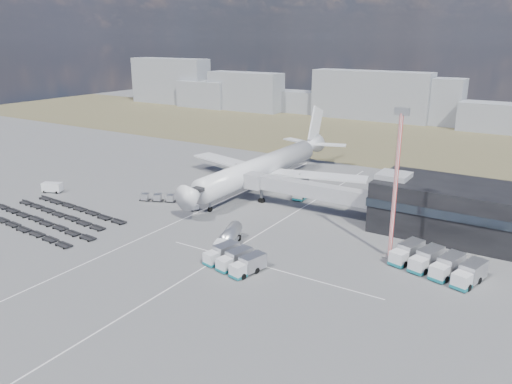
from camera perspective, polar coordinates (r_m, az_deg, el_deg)
The scene contains 16 objects.
ground at distance 103.49m, azimuth -8.30°, elevation -3.65°, with size 420.00×420.00×0.00m, color #565659.
grass_strip at distance 197.06m, azimuth 12.94°, elevation 6.16°, with size 420.00×90.00×0.01m, color brown.
lane_markings at distance 100.03m, azimuth -2.90°, elevation -4.23°, with size 47.12×110.00×0.01m.
terminal at distance 103.03m, azimuth 21.82°, elevation -1.74°, with size 30.40×16.40×11.00m.
jet_bridge at distance 109.47m, azimuth 4.95°, elevation 0.45°, with size 30.30×3.80×7.05m.
airliner at distance 126.94m, azimuth 1.08°, elevation 2.99°, with size 51.59×64.53×17.62m.
skyline at distance 235.58m, azimuth 12.65°, elevation 10.27°, with size 295.20×23.09×25.07m.
fuel_tanker at distance 91.11m, azimuth -3.17°, elevation -5.33°, with size 5.85×10.61×3.34m.
pushback_tug at distance 111.42m, azimuth -7.23°, elevation -1.69°, with size 2.88×1.62×1.34m, color silver.
utility_van at distance 132.51m, azimuth -22.25°, elevation 0.47°, with size 4.66×2.11×2.46m, color silver.
catering_truck at distance 118.66m, azimuth 5.31°, elevation -0.04°, with size 3.09×6.40×2.84m.
service_trucks_near at distance 83.54m, azimuth -2.48°, elevation -7.67°, with size 9.94×8.31×2.66m.
service_trucks_far at distance 86.88m, azimuth 19.95°, elevation -7.61°, with size 14.96×10.72×3.00m.
uld_row at distance 117.57m, azimuth -10.46°, elevation -0.67°, with size 11.48×6.04×1.64m.
baggage_dollies at distance 113.82m, azimuth -22.63°, elevation -2.67°, with size 35.48×17.70×0.79m.
floodlight_mast at distance 86.16m, azimuth 15.65°, elevation 0.70°, with size 2.42×2.00×25.96m.
Camera 1 is at (63.67, -72.84, 36.74)m, focal length 35.00 mm.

